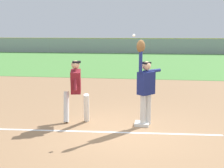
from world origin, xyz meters
TOP-DOWN VIEW (x-y plane):
  - ground_plane at (0.00, 0.00)m, footprint 83.15×83.15m
  - outfield_grass at (0.00, 18.13)m, footprint 48.04×19.14m
  - first_base at (0.33, 0.62)m, footprint 0.39×0.39m
  - fielder at (0.41, 0.61)m, footprint 0.67×0.75m
  - runner at (-1.48, 0.62)m, footprint 0.82×0.84m
  - baseball at (0.10, 0.51)m, footprint 0.07×0.07m
  - outfield_fence at (0.00, 27.70)m, footprint 48.12×0.08m
  - parked_car_green at (-4.28, 31.74)m, footprint 4.44×2.20m
  - parked_car_white at (1.77, 31.58)m, footprint 4.47×2.25m
  - parked_car_black at (7.13, 31.63)m, footprint 4.46×2.24m

SIDE VIEW (x-z plane):
  - ground_plane at x=0.00m, z-range 0.00..0.00m
  - outfield_grass at x=0.00m, z-range 0.00..0.01m
  - first_base at x=0.33m, z-range 0.00..0.08m
  - parked_car_green at x=-4.28m, z-range 0.05..1.30m
  - parked_car_white at x=1.77m, z-range 0.05..1.30m
  - parked_car_black at x=7.13m, z-range 0.05..1.30m
  - outfield_fence at x=0.00m, z-range 0.00..1.76m
  - runner at x=-1.48m, z-range 0.14..1.86m
  - fielder at x=0.41m, z-range -0.02..2.26m
  - baseball at x=0.10m, z-range 2.35..2.43m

